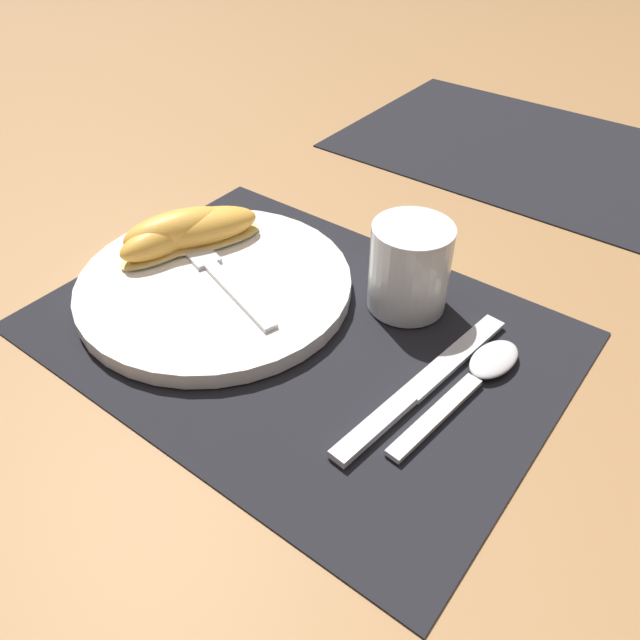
# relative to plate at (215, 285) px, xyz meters

# --- Properties ---
(ground_plane) EXTENTS (3.00, 3.00, 0.00)m
(ground_plane) POSITION_rel_plate_xyz_m (0.10, 0.01, -0.01)
(ground_plane) COLOR #A37547
(placemat) EXTENTS (0.47, 0.35, 0.00)m
(placemat) POSITION_rel_plate_xyz_m (0.10, 0.01, -0.01)
(placemat) COLOR black
(placemat) RESTS_ON ground_plane
(placemat_far) EXTENTS (0.47, 0.35, 0.00)m
(placemat_far) POSITION_rel_plate_xyz_m (0.10, 0.51, -0.01)
(placemat_far) COLOR black
(placemat_far) RESTS_ON ground_plane
(plate) EXTENTS (0.27, 0.27, 0.02)m
(plate) POSITION_rel_plate_xyz_m (0.00, 0.00, 0.00)
(plate) COLOR white
(plate) RESTS_ON placemat
(juice_glass) EXTENTS (0.08, 0.08, 0.09)m
(juice_glass) POSITION_rel_plate_xyz_m (0.16, 0.10, 0.03)
(juice_glass) COLOR silver
(juice_glass) RESTS_ON placemat
(knife) EXTENTS (0.04, 0.22, 0.01)m
(knife) POSITION_rel_plate_xyz_m (0.23, 0.01, -0.01)
(knife) COLOR silver
(knife) RESTS_ON placemat
(spoon) EXTENTS (0.04, 0.17, 0.01)m
(spoon) POSITION_rel_plate_xyz_m (0.26, 0.05, -0.00)
(spoon) COLOR silver
(spoon) RESTS_ON placemat
(fork) EXTENTS (0.19, 0.08, 0.00)m
(fork) POSITION_rel_plate_xyz_m (-0.01, 0.01, 0.01)
(fork) COLOR silver
(fork) RESTS_ON plate
(citrus_wedge_0) EXTENTS (0.11, 0.14, 0.04)m
(citrus_wedge_0) POSITION_rel_plate_xyz_m (-0.06, 0.04, 0.02)
(citrus_wedge_0) COLOR #F4DB84
(citrus_wedge_0) RESTS_ON plate
(citrus_wedge_1) EXTENTS (0.09, 0.13, 0.04)m
(citrus_wedge_1) POSITION_rel_plate_xyz_m (-0.07, 0.02, 0.03)
(citrus_wedge_1) COLOR #F4DB84
(citrus_wedge_1) RESTS_ON plate
(citrus_wedge_2) EXTENTS (0.06, 0.11, 0.03)m
(citrus_wedge_2) POSITION_rel_plate_xyz_m (-0.07, 0.00, 0.02)
(citrus_wedge_2) COLOR #F4DB84
(citrus_wedge_2) RESTS_ON plate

